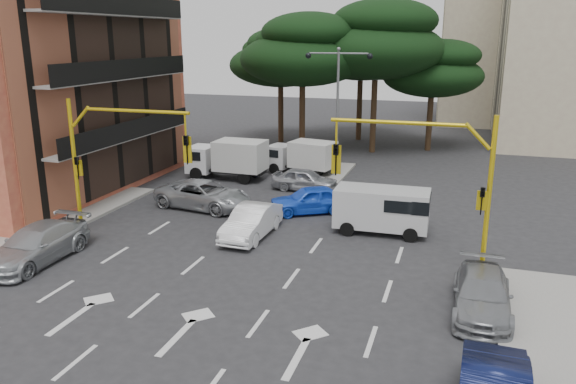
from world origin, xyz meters
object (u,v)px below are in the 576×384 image
car_silver_cross_a (204,195)px  box_truck_b (301,158)px  signal_mast_left (108,150)px  box_truck_a (227,159)px  car_silver_parked (482,294)px  car_white_hatch (251,222)px  car_silver_cross_b (305,179)px  van_white (382,210)px  signal_mast_right (437,173)px  street_lamp_center (338,89)px  car_blue_compact (310,200)px  car_silver_wagon (36,245)px

car_silver_cross_a → box_truck_b: (2.75, 8.50, 0.39)m
signal_mast_left → box_truck_a: bearing=86.8°
car_silver_cross_a → car_silver_parked: car_silver_cross_a is taller
car_white_hatch → car_silver_parked: bearing=-22.7°
signal_mast_left → car_silver_parked: (15.36, -2.64, -3.25)m
car_white_hatch → car_silver_cross_a: bearing=141.7°
car_silver_parked → box_truck_a: size_ratio=0.88×
car_silver_cross_b → car_white_hatch: bearing=-179.5°
van_white → box_truck_b: size_ratio=0.93×
signal_mast_right → street_lamp_center: 15.65m
signal_mast_right → car_blue_compact: bearing=137.1°
car_blue_compact → van_white: van_white is taller
car_white_hatch → car_silver_wagon: (-7.00, -5.19, 0.02)m
car_silver_cross_a → van_white: (9.26, -1.00, 0.33)m
car_blue_compact → car_silver_parked: car_blue_compact is taller
street_lamp_center → car_blue_compact: size_ratio=1.94×
car_blue_compact → car_silver_cross_a: 5.49m
signal_mast_left → street_lamp_center: bearing=64.1°
street_lamp_center → car_white_hatch: bearing=-94.7°
car_white_hatch → car_silver_parked: size_ratio=0.95×
street_lamp_center → car_silver_parked: (8.56, -16.64, -4.79)m
car_white_hatch → car_silver_parked: (9.56, -4.36, -0.05)m
car_white_hatch → street_lamp_center: bearing=87.1°
car_silver_cross_b → car_silver_wagon: bearing=153.3°
car_blue_compact → car_silver_parked: (8.04, -8.49, -0.05)m
signal_mast_left → van_white: size_ratio=1.45×
car_silver_cross_a → box_truck_b: 8.94m
signal_mast_left → car_blue_compact: (7.32, 5.85, -3.20)m
car_blue_compact → box_truck_a: bearing=-157.7°
car_silver_cross_b → box_truck_a: size_ratio=0.76×
street_lamp_center → box_truck_b: 4.87m
car_silver_wagon → car_silver_cross_b: 15.09m
car_blue_compact → van_white: size_ratio=0.97×
street_lamp_center → signal_mast_left: bearing=-115.9°
car_silver_cross_b → signal_mast_right: bearing=-140.6°
signal_mast_left → box_truck_b: 14.56m
street_lamp_center → car_blue_compact: street_lamp_center is taller
car_silver_wagon → car_white_hatch: bearing=36.5°
car_silver_cross_a → car_silver_parked: (13.47, -7.64, -0.07)m
car_silver_cross_b → car_silver_parked: size_ratio=0.87×
signal_mast_left → car_blue_compact: size_ratio=1.50×
car_silver_wagon → van_white: size_ratio=1.18×
car_blue_compact → street_lamp_center: bearing=153.5°
street_lamp_center → car_silver_cross_b: (-0.87, -4.18, -4.78)m
van_white → box_truck_b: 11.52m
box_truck_b → car_silver_wagon: bearing=172.9°
car_silver_cross_b → van_white: bearing=-136.6°
car_blue_compact → box_truck_a: 8.49m
car_white_hatch → van_white: bearing=24.9°
car_silver_parked → street_lamp_center: bearing=116.9°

